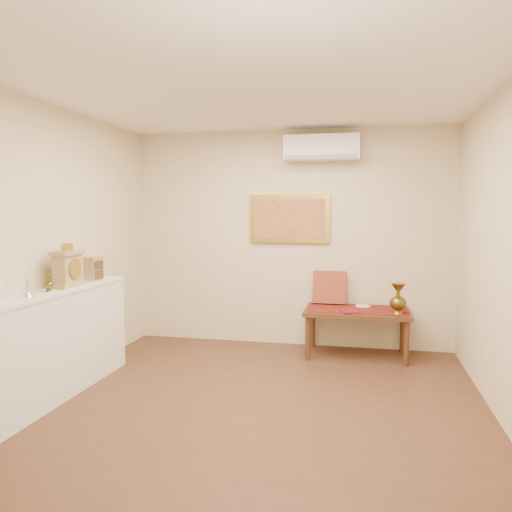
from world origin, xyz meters
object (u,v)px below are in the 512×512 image
(brass_urn_tall, at_px, (398,295))
(display_ledge, at_px, (55,343))
(mantel_clock, at_px, (68,268))
(low_table, at_px, (357,315))
(wooden_chest, at_px, (92,268))

(brass_urn_tall, bearing_deg, display_ledge, -151.49)
(mantel_clock, height_order, low_table, mantel_clock)
(brass_urn_tall, relative_size, wooden_chest, 1.69)
(display_ledge, xyz_separation_m, mantel_clock, (0.02, 0.20, 0.66))
(brass_urn_tall, xyz_separation_m, mantel_clock, (-3.10, -1.49, 0.39))
(low_table, bearing_deg, brass_urn_tall, -22.46)
(display_ledge, xyz_separation_m, low_table, (2.67, 1.88, -0.01))
(brass_urn_tall, height_order, display_ledge, display_ledge)
(wooden_chest, bearing_deg, display_ledge, -90.78)
(display_ledge, distance_m, mantel_clock, 0.69)
(display_ledge, bearing_deg, mantel_clock, 83.35)
(brass_urn_tall, relative_size, display_ledge, 0.20)
(mantel_clock, distance_m, low_table, 3.21)
(brass_urn_tall, xyz_separation_m, low_table, (-0.45, 0.18, -0.28))
(display_ledge, distance_m, low_table, 3.27)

